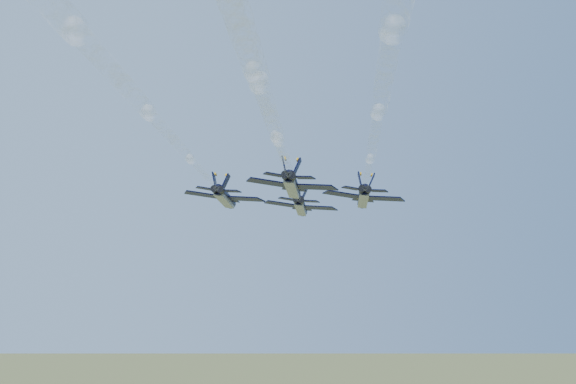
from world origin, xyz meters
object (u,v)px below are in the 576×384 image
object	(u,v)px
jet_lead	(301,207)
jet_right	(363,197)
jet_left	(225,197)
jet_slot	(292,186)

from	to	relation	value
jet_lead	jet_right	xyz separation A→B (m)	(4.30, -13.68, 0.00)
jet_left	jet_right	bearing A→B (deg)	3.56
jet_left	jet_slot	world-z (taller)	same
jet_right	jet_slot	world-z (taller)	same
jet_lead	jet_left	distance (m)	15.68
jet_lead	jet_right	distance (m)	14.34
jet_left	jet_right	distance (m)	19.70
jet_right	jet_left	bearing A→B (deg)	-176.44
jet_left	jet_right	world-z (taller)	same
jet_lead	jet_slot	xyz separation A→B (m)	(-9.16, -20.98, 0.00)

